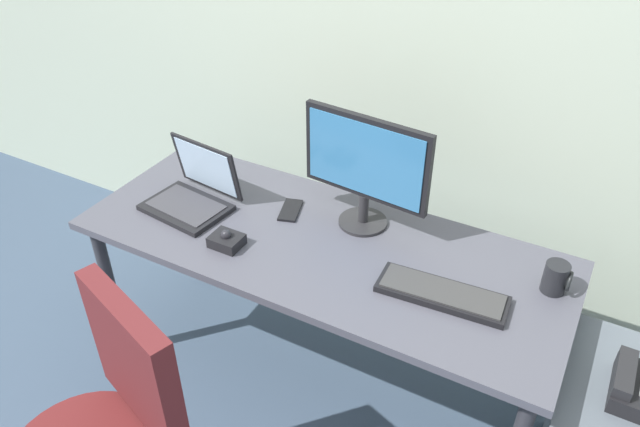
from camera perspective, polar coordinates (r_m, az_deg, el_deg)
The scene contains 8 objects.
ground_plane at distance 2.65m, azimuth -0.00°, elevation -14.91°, with size 8.00×8.00×0.00m, color #3B4D62.
desk at distance 2.20m, azimuth -0.00°, elevation -4.09°, with size 1.75×0.69×0.71m.
monitor_main at distance 2.12m, azimuth 4.27°, elevation 4.54°, with size 0.48×0.18×0.43m.
keyboard at distance 1.97m, azimuth 11.35°, elevation -7.35°, with size 0.42×0.16×0.03m.
laptop at distance 2.37m, azimuth -11.74°, elevation 1.94°, with size 0.34×0.30×0.24m.
trackball_mouse at distance 2.15m, azimuth -8.74°, elevation -2.47°, with size 0.11×0.09×0.07m.
coffee_mug at distance 2.06m, azimuth 21.25°, elevation -5.65°, with size 0.09×0.08×0.11m.
cell_phone at distance 2.31m, azimuth -2.78°, elevation 0.31°, with size 0.07×0.14×0.01m, color black.
Camera 1 is at (0.82, -1.50, 2.03)m, focal length 34.19 mm.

